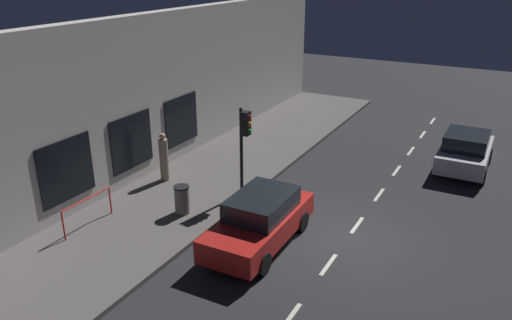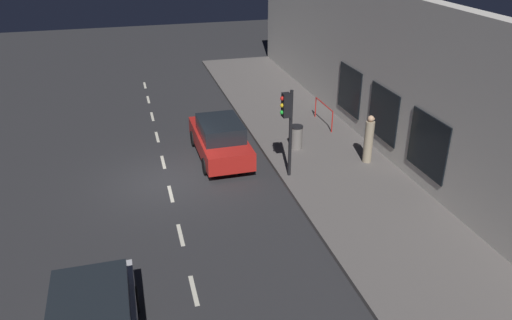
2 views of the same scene
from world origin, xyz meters
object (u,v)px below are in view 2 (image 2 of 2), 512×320
Objects in this scene: traffic_light at (287,116)px; trash_bin at (296,137)px; parked_car_1 at (220,139)px; pedestrian_0 at (369,140)px.

trash_bin is at bearing 62.08° from traffic_light.
parked_car_1 is at bearing 127.93° from traffic_light.
parked_car_1 reaches higher than trash_bin.
parked_car_1 is 2.33× the size of pedestrian_0.
parked_car_1 is at bearing 174.94° from trash_bin.
pedestrian_0 reaches higher than parked_car_1.
parked_car_1 is (-1.92, 2.47, -1.68)m from traffic_light.
pedestrian_0 is (3.38, 0.29, -1.43)m from traffic_light.
traffic_light reaches higher than parked_car_1.
traffic_light is at bearing -117.92° from trash_bin.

